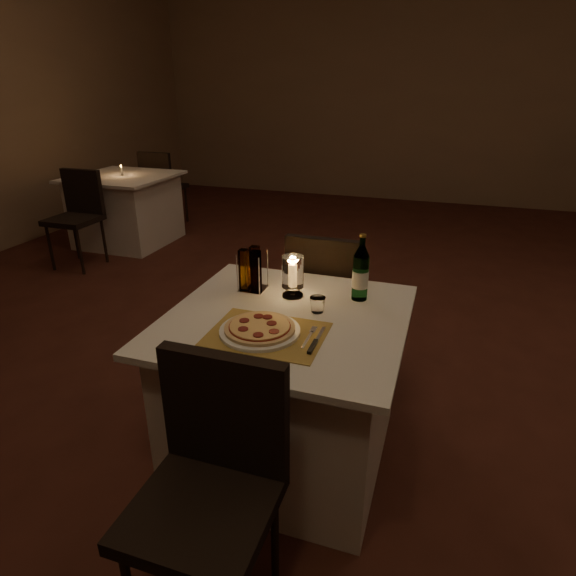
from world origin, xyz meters
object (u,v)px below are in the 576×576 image
(plate, at_px, (260,331))
(pizza, at_px, (260,327))
(main_table, at_px, (287,388))
(hurricane_candle, at_px, (293,273))
(chair_far, at_px, (327,292))
(chair_near, at_px, (213,468))
(neighbor_table_left, at_px, (127,209))
(tumbler, at_px, (318,305))
(water_bottle, at_px, (361,274))

(plate, xyz_separation_m, pizza, (-0.00, 0.00, 0.02))
(pizza, bearing_deg, main_table, 74.46)
(hurricane_candle, bearing_deg, chair_far, 85.75)
(chair_near, distance_m, chair_far, 1.43)
(neighbor_table_left, bearing_deg, chair_far, -34.70)
(pizza, xyz_separation_m, tumbler, (0.16, 0.26, 0.01))
(chair_near, distance_m, neighbor_table_left, 4.29)
(plate, relative_size, tumbler, 4.68)
(neighbor_table_left, bearing_deg, hurricane_candle, -41.78)
(plate, relative_size, hurricane_candle, 1.65)
(chair_far, relative_size, water_bottle, 2.94)
(tumbler, bearing_deg, neighbor_table_left, 138.37)
(plate, distance_m, hurricane_candle, 0.40)
(chair_far, bearing_deg, pizza, -93.20)
(chair_far, xyz_separation_m, neighbor_table_left, (-2.72, 1.88, -0.18))
(tumbler, bearing_deg, main_table, -145.38)
(hurricane_candle, xyz_separation_m, neighbor_table_left, (-2.68, 2.40, -0.48))
(chair_far, height_order, water_bottle, water_bottle)
(chair_near, xyz_separation_m, hurricane_candle, (-0.04, 0.92, 0.30))
(main_table, relative_size, hurricane_candle, 5.15)
(chair_far, height_order, hurricane_candle, hurricane_candle)
(main_table, height_order, plate, plate)
(pizza, bearing_deg, hurricane_candle, 88.20)
(tumbler, xyz_separation_m, water_bottle, (0.14, 0.19, 0.09))
(main_table, distance_m, chair_near, 0.74)
(pizza, bearing_deg, plate, -55.45)
(chair_near, height_order, tumbler, chair_near)
(water_bottle, bearing_deg, chair_near, -104.76)
(chair_near, xyz_separation_m, chair_far, (0.00, 1.43, 0.00))
(chair_far, relative_size, plate, 2.81)
(main_table, relative_size, chair_near, 1.11)
(plate, xyz_separation_m, hurricane_candle, (0.01, 0.38, 0.10))
(main_table, bearing_deg, water_bottle, 46.12)
(pizza, distance_m, neighbor_table_left, 3.87)
(plate, bearing_deg, chair_far, 86.80)
(neighbor_table_left, bearing_deg, chair_near, -50.61)
(chair_near, bearing_deg, plate, 95.35)
(chair_near, bearing_deg, hurricane_candle, 92.38)
(chair_near, bearing_deg, water_bottle, 75.24)
(pizza, distance_m, tumbler, 0.31)
(main_table, xyz_separation_m, water_bottle, (0.26, 0.27, 0.49))
(main_table, relative_size, tumbler, 14.63)
(tumbler, distance_m, neighbor_table_left, 3.81)
(chair_near, distance_m, water_bottle, 1.06)
(pizza, bearing_deg, neighbor_table_left, 133.87)
(water_bottle, relative_size, hurricane_candle, 1.58)
(water_bottle, bearing_deg, main_table, -133.88)
(tumbler, xyz_separation_m, hurricane_candle, (-0.15, 0.12, 0.08))
(chair_near, relative_size, pizza, 3.21)
(tumbler, bearing_deg, chair_far, 100.19)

